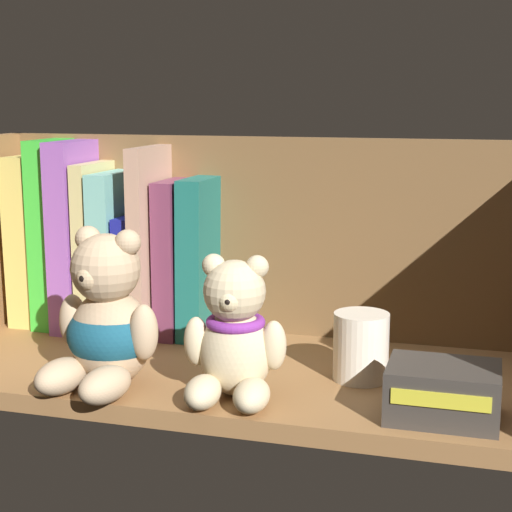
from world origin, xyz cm
name	(u,v)px	position (x,y,z in cm)	size (l,w,h in cm)	color
shelf_board	(229,375)	(0.00, 0.00, 1.00)	(68.70, 28.68, 2.00)	olive
shelf_back_panel	(265,244)	(0.00, 14.94, 13.51)	(71.10, 1.20, 27.01)	brown
book_0	(34,239)	(-31.13, 11.38, 13.16)	(3.44, 9.47, 22.32)	#CCBA5B
book_1	(57,232)	(-27.55, 11.38, 14.25)	(2.98, 10.57, 24.50)	green
book_2	(81,234)	(-24.13, 11.38, 14.21)	(3.11, 12.89, 24.42)	#9152AE
book_3	(101,245)	(-21.27, 11.38, 12.86)	(1.86, 12.40, 21.72)	#C7BA77
book_4	(120,250)	(-18.53, 11.38, 12.30)	(2.88, 13.31, 20.61)	#71B9B0
book_5	(141,272)	(-15.63, 11.38, 9.65)	(2.19, 12.86, 15.30)	navy
book_6	(158,240)	(-13.23, 11.38, 13.96)	(1.87, 14.98, 23.92)	tan
book_7	(177,257)	(-10.59, 11.38, 11.88)	(2.66, 10.78, 19.75)	#6D314E
book_8	(201,257)	(-7.35, 11.38, 12.04)	(3.09, 10.41, 20.09)	#1A655C
teddy_bear_larger	(107,325)	(-10.42, -9.18, 8.59)	(12.47, 13.34, 16.76)	tan
teddy_bear_smaller	(234,338)	(3.37, -8.74, 8.22)	(10.73, 10.99, 14.57)	beige
pillar_candle	(360,348)	(14.84, -0.48, 5.67)	(5.95, 5.95, 7.33)	silver
small_product_box	(443,392)	(24.01, -8.62, 4.58)	(10.44, 8.08, 5.16)	#38332D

